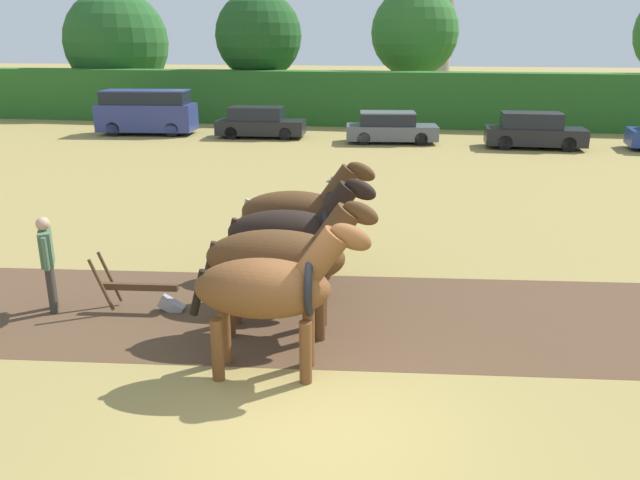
{
  "coord_description": "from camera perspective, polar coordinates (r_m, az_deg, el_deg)",
  "views": [
    {
      "loc": [
        1.27,
        -6.86,
        4.64
      ],
      "look_at": [
        -0.79,
        4.03,
        1.1
      ],
      "focal_mm": 35.0,
      "sensor_mm": 36.0,
      "label": 1
    }
  ],
  "objects": [
    {
      "name": "tree_far_left",
      "position": [
        44.7,
        -18.09,
        16.79
      ],
      "size": [
        6.67,
        6.67,
        7.9
      ],
      "color": "#423323",
      "rests_on": "ground"
    },
    {
      "name": "parked_car_center_left",
      "position": [
        30.3,
        6.44,
        10.14
      ],
      "size": [
        4.49,
        2.31,
        1.46
      ],
      "rotation": [
        0.0,
        0.0,
        0.14
      ],
      "color": "#565B66",
      "rests_on": "ground"
    },
    {
      "name": "draft_horse_lead_left",
      "position": [
        8.81,
        -4.54,
        -4.42
      ],
      "size": [
        2.65,
        1.13,
        2.38
      ],
      "rotation": [
        0.0,
        0.0,
        0.12
      ],
      "color": "brown",
      "rests_on": "ground"
    },
    {
      "name": "draft_horse_trail_right",
      "position": [
        12.68,
        -1.89,
        2.63
      ],
      "size": [
        2.86,
        1.15,
        2.45
      ],
      "rotation": [
        0.0,
        0.0,
        0.12
      ],
      "color": "#513319",
      "rests_on": "ground"
    },
    {
      "name": "tree_left",
      "position": [
        39.92,
        -5.64,
        18.09
      ],
      "size": [
        5.24,
        5.24,
        7.59
      ],
      "color": "#4C3823",
      "rests_on": "ground"
    },
    {
      "name": "parked_car_left",
      "position": [
        31.95,
        -5.55,
        10.61
      ],
      "size": [
        4.49,
        2.05,
        1.53
      ],
      "rotation": [
        0.0,
        0.0,
        0.08
      ],
      "color": "black",
      "rests_on": "ground"
    },
    {
      "name": "farmer_beside_team",
      "position": [
        14.33,
        1.4,
        3.01
      ],
      "size": [
        0.43,
        0.58,
        1.71
      ],
      "rotation": [
        0.0,
        0.0,
        0.55
      ],
      "color": "#28334C",
      "rests_on": "ground"
    },
    {
      "name": "hedgerow",
      "position": [
        36.36,
        8.87,
        12.58
      ],
      "size": [
        61.94,
        1.98,
        3.02
      ],
      "primitive_type": "cube",
      "color": "#286023",
      "rests_on": "ground"
    },
    {
      "name": "parked_car_center",
      "position": [
        30.13,
        18.95,
        9.39
      ],
      "size": [
        4.36,
        1.75,
        1.6
      ],
      "rotation": [
        0.0,
        0.0,
        0.01
      ],
      "color": "black",
      "rests_on": "ground"
    },
    {
      "name": "parked_van",
      "position": [
        34.1,
        -15.57,
        11.23
      ],
      "size": [
        5.1,
        2.52,
        2.26
      ],
      "rotation": [
        0.0,
        0.0,
        0.12
      ],
      "color": "navy",
      "rests_on": "ground"
    },
    {
      "name": "draft_horse_trail_left",
      "position": [
        11.38,
        -2.56,
        0.69
      ],
      "size": [
        2.85,
        1.14,
        2.41
      ],
      "rotation": [
        0.0,
        0.0,
        0.12
      ],
      "color": "black",
      "rests_on": "ground"
    },
    {
      "name": "farmer_at_plow",
      "position": [
        11.97,
        -23.66,
        -1.4
      ],
      "size": [
        0.43,
        0.61,
        1.75
      ],
      "rotation": [
        0.0,
        0.0,
        0.54
      ],
      "color": "#38332D",
      "rests_on": "ground"
    },
    {
      "name": "plow",
      "position": [
        11.64,
        -15.5,
        -4.76
      ],
      "size": [
        1.64,
        0.52,
        1.13
      ],
      "rotation": [
        0.0,
        0.0,
        0.12
      ],
      "color": "#4C331E",
      "rests_on": "ground"
    },
    {
      "name": "draft_horse_lead_right",
      "position": [
        10.09,
        -3.46,
        -1.6
      ],
      "size": [
        2.93,
        1.23,
        2.35
      ],
      "rotation": [
        0.0,
        0.0,
        0.12
      ],
      "color": "#513319",
      "rests_on": "ground"
    },
    {
      "name": "tree_center_left",
      "position": [
        40.35,
        8.65,
        18.26
      ],
      "size": [
        5.31,
        5.31,
        7.82
      ],
      "color": "brown",
      "rests_on": "ground"
    },
    {
      "name": "ground_plane",
      "position": [
        8.38,
        0.19,
        -15.92
      ],
      "size": [
        240.0,
        240.0,
        0.0
      ],
      "primitive_type": "plane",
      "color": "#998447"
    }
  ]
}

